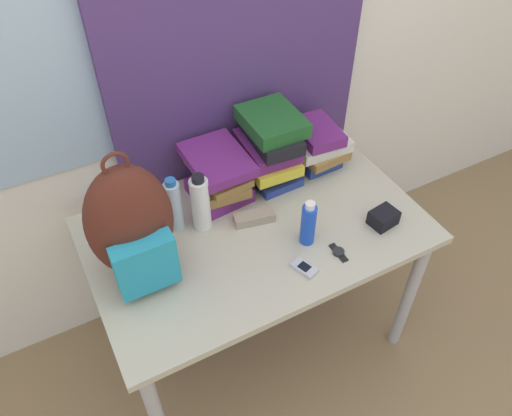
% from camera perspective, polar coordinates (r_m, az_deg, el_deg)
% --- Properties ---
extents(ground_plane, '(12.00, 12.00, 0.00)m').
position_cam_1_polar(ground_plane, '(2.26, 4.82, -21.38)').
color(ground_plane, '#8C704C').
extents(wall_back, '(6.00, 0.06, 2.50)m').
position_cam_1_polar(wall_back, '(1.86, -7.19, 18.32)').
color(wall_back, silver).
rests_on(wall_back, ground_plane).
extents(curtain_blue, '(1.03, 0.04, 2.50)m').
position_cam_1_polar(curtain_blue, '(1.87, -1.85, 18.77)').
color(curtain_blue, '#4C336B').
rests_on(curtain_blue, ground_plane).
extents(desk, '(1.21, 0.75, 0.73)m').
position_cam_1_polar(desk, '(1.89, -0.00, -4.09)').
color(desk, '#B7B299').
rests_on(desk, ground_plane).
extents(backpack, '(0.28, 0.24, 0.49)m').
position_cam_1_polar(backpack, '(1.59, -14.04, -2.06)').
color(backpack, '#512319').
rests_on(backpack, desk).
extents(book_stack_left, '(0.24, 0.29, 0.20)m').
position_cam_1_polar(book_stack_left, '(1.89, -4.29, 3.92)').
color(book_stack_left, '#6B2370').
rests_on(book_stack_left, desk).
extents(book_stack_center, '(0.22, 0.29, 0.29)m').
position_cam_1_polar(book_stack_center, '(1.94, 1.55, 7.04)').
color(book_stack_center, navy).
rests_on(book_stack_center, desk).
extents(book_stack_right, '(0.23, 0.26, 0.18)m').
position_cam_1_polar(book_stack_right, '(2.07, 6.86, 7.29)').
color(book_stack_right, navy).
rests_on(book_stack_right, desk).
extents(water_bottle, '(0.06, 0.06, 0.23)m').
position_cam_1_polar(water_bottle, '(1.78, -9.35, 0.30)').
color(water_bottle, silver).
rests_on(water_bottle, desk).
extents(sports_bottle, '(0.07, 0.07, 0.24)m').
position_cam_1_polar(sports_bottle, '(1.77, -6.37, 0.55)').
color(sports_bottle, white).
rests_on(sports_bottle, desk).
extents(sunscreen_bottle, '(0.05, 0.05, 0.19)m').
position_cam_1_polar(sunscreen_bottle, '(1.73, 5.99, -1.81)').
color(sunscreen_bottle, blue).
rests_on(sunscreen_bottle, desk).
extents(cell_phone, '(0.07, 0.10, 0.02)m').
position_cam_1_polar(cell_phone, '(1.70, 5.53, -6.86)').
color(cell_phone, '#B7BCC6').
rests_on(cell_phone, desk).
extents(sunglasses_case, '(0.16, 0.08, 0.04)m').
position_cam_1_polar(sunglasses_case, '(1.84, -0.20, -1.08)').
color(sunglasses_case, gray).
rests_on(sunglasses_case, desk).
extents(camera_pouch, '(0.11, 0.09, 0.06)m').
position_cam_1_polar(camera_pouch, '(1.88, 14.36, -1.09)').
color(camera_pouch, black).
rests_on(camera_pouch, desk).
extents(wristwatch, '(0.04, 0.09, 0.01)m').
position_cam_1_polar(wristwatch, '(1.77, 9.41, -5.00)').
color(wristwatch, black).
rests_on(wristwatch, desk).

